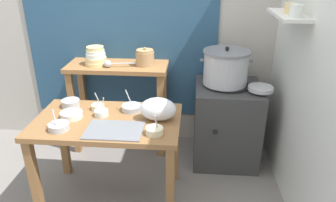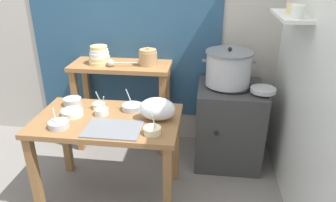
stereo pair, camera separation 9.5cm
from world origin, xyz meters
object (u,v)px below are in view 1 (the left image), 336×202
at_px(bowl_stack_enamel, 96,57).
at_px(prep_bowl_6, 71,103).
at_px(plastic_bag, 158,109).
at_px(prep_bowl_2, 132,108).
at_px(back_shelf_table, 119,86).
at_px(wide_pan, 261,88).
at_px(prep_bowl_0, 98,106).
at_px(prep_bowl_3, 154,130).
at_px(clay_pot, 145,58).
at_px(serving_tray, 114,130).
at_px(prep_bowl_1, 72,114).
at_px(prep_table, 108,132).
at_px(prep_bowl_5, 59,126).
at_px(ladle, 109,64).
at_px(prep_bowl_4, 101,113).
at_px(steamer_pot, 226,67).
at_px(stove_block, 226,123).

distance_m(bowl_stack_enamel, prep_bowl_6, 0.61).
height_order(plastic_bag, prep_bowl_2, prep_bowl_2).
distance_m(back_shelf_table, wide_pan, 1.34).
bearing_deg(prep_bowl_0, prep_bowl_6, 172.20).
bearing_deg(prep_bowl_3, clay_pot, 101.91).
bearing_deg(serving_tray, clay_pot, 85.19).
bearing_deg(prep_bowl_6, prep_bowl_1, -68.24).
relative_size(prep_table, prep_bowl_3, 6.79).
xyz_separation_m(prep_bowl_3, prep_bowl_6, (-0.73, 0.39, 0.00)).
bearing_deg(prep_bowl_2, wide_pan, 19.00).
bearing_deg(plastic_bag, prep_table, -176.55).
bearing_deg(prep_bowl_5, wide_pan, 25.31).
height_order(ladle, prep_bowl_4, ladle).
bearing_deg(prep_table, clay_pot, 77.31).
distance_m(clay_pot, prep_bowl_4, 0.80).
height_order(ladle, plastic_bag, ladle).
height_order(steamer_pot, prep_bowl_1, steamer_pot).
height_order(steamer_pot, prep_bowl_6, steamer_pot).
relative_size(bowl_stack_enamel, prep_bowl_0, 1.35).
xyz_separation_m(prep_table, prep_bowl_5, (-0.30, -0.19, 0.14)).
distance_m(bowl_stack_enamel, wide_pan, 1.54).
bearing_deg(prep_bowl_4, prep_bowl_0, 118.19).
distance_m(back_shelf_table, stove_block, 1.11).
height_order(back_shelf_table, prep_bowl_0, back_shelf_table).
bearing_deg(prep_bowl_3, back_shelf_table, 116.00).
xyz_separation_m(prep_bowl_0, prep_bowl_1, (-0.16, -0.16, 0.00)).
bearing_deg(prep_bowl_4, prep_table, -43.23).
distance_m(serving_tray, prep_bowl_3, 0.29).
height_order(bowl_stack_enamel, prep_bowl_3, bowl_stack_enamel).
bearing_deg(prep_bowl_2, prep_bowl_3, -57.57).
distance_m(steamer_pot, plastic_bag, 0.86).
xyz_separation_m(back_shelf_table, bowl_stack_enamel, (-0.20, -0.02, 0.30)).
xyz_separation_m(bowl_stack_enamel, prep_bowl_2, (0.45, -0.60, -0.23)).
distance_m(steamer_pot, clay_pot, 0.76).
xyz_separation_m(prep_table, wide_pan, (1.22, 0.53, 0.19)).
relative_size(prep_bowl_3, prep_bowl_5, 1.05).
xyz_separation_m(stove_block, prep_bowl_4, (-1.02, -0.60, 0.36)).
relative_size(prep_table, prep_bowl_6, 7.61).
relative_size(prep_table, steamer_pot, 2.36).
bearing_deg(plastic_bag, steamer_pot, 50.40).
height_order(prep_table, steamer_pot, steamer_pot).
bearing_deg(wide_pan, ladle, 173.23).
relative_size(prep_bowl_0, prep_bowl_3, 0.96).
distance_m(stove_block, prep_bowl_5, 1.56).
distance_m(back_shelf_table, plastic_bag, 0.91).
distance_m(prep_bowl_0, prep_bowl_5, 0.39).
bearing_deg(prep_bowl_0, prep_bowl_1, -135.25).
distance_m(ladle, prep_bowl_0, 0.56).
distance_m(steamer_pot, prep_bowl_3, 1.04).
height_order(steamer_pot, prep_bowl_5, steamer_pot).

